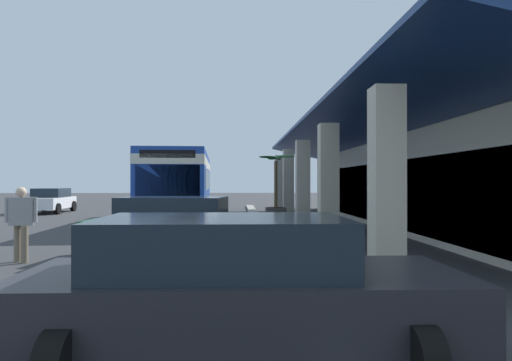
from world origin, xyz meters
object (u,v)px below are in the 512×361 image
(parked_sedan_charcoal, at_px, (237,288))
(pedestrian, at_px, (21,220))
(transit_bus, at_px, (180,182))
(parked_sedan_green, at_px, (179,226))
(parked_sedan_white, at_px, (51,200))
(potted_palm, at_px, (276,205))

(parked_sedan_charcoal, bearing_deg, pedestrian, -141.02)
(transit_bus, height_order, pedestrian, transit_bus)
(parked_sedan_green, distance_m, parked_sedan_white, 19.68)
(parked_sedan_white, xyz_separation_m, pedestrian, (17.66, 6.30, 0.22))
(parked_sedan_charcoal, xyz_separation_m, parked_sedan_green, (-6.67, -1.41, 0.00))
(transit_bus, height_order, parked_sedan_charcoal, transit_bus)
(parked_sedan_green, distance_m, potted_palm, 11.54)
(parked_sedan_green, distance_m, pedestrian, 3.56)
(transit_bus, relative_size, parked_sedan_charcoal, 2.57)
(parked_sedan_charcoal, height_order, parked_sedan_green, same)
(parked_sedan_green, bearing_deg, transit_bus, -173.23)
(parked_sedan_green, xyz_separation_m, pedestrian, (0.60, -3.51, 0.22))
(transit_bus, xyz_separation_m, parked_sedan_white, (-6.57, -8.57, -1.10))
(potted_palm, bearing_deg, parked_sedan_charcoal, -6.05)
(parked_sedan_green, relative_size, potted_palm, 1.47)
(parked_sedan_white, distance_m, pedestrian, 18.75)
(pedestrian, relative_size, potted_palm, 0.55)
(transit_bus, xyz_separation_m, parked_sedan_green, (10.49, 1.25, -1.10))
(transit_bus, height_order, parked_sedan_green, transit_bus)
(transit_bus, xyz_separation_m, parked_sedan_charcoal, (17.16, 2.65, -1.10))
(transit_bus, relative_size, potted_palm, 3.61)
(parked_sedan_charcoal, relative_size, pedestrian, 2.56)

